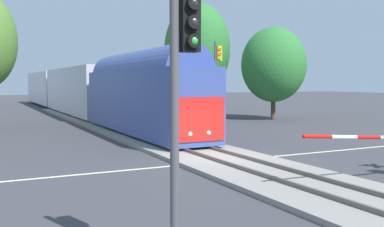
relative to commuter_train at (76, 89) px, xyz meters
The scene contains 8 objects.
ground_plane 30.72m from the commuter_train, 90.01° to the right, with size 220.00×220.00×0.00m, color #3D3D42.
road_centre_stripe 30.72m from the commuter_train, 90.01° to the right, with size 44.00×0.20×0.01m.
railway_track 30.71m from the commuter_train, 90.01° to the right, with size 4.40×80.00×0.32m.
commuter_train is the anchor object (origin of this frame).
traffic_signal_near_left 40.62m from the commuter_train, 99.05° to the right, with size 0.53×0.38×5.29m.
traffic_signal_far_side 21.95m from the commuter_train, 76.73° to the right, with size 0.53×0.38×6.18m.
oak_far_right 13.93m from the commuter_train, 43.20° to the right, with size 6.36×6.36×11.12m.
maple_right_background 20.83m from the commuter_train, 43.23° to the right, with size 5.97×5.97×8.52m.
Camera 1 is at (-9.61, -16.38, 3.46)m, focal length 40.91 mm.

